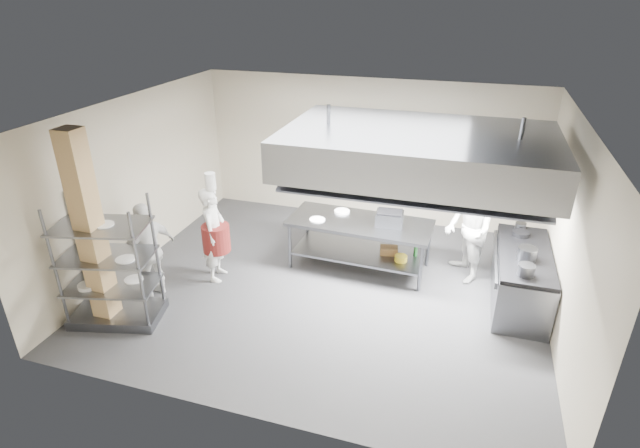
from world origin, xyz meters
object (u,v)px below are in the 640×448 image
(pass_rack, at_px, (108,263))
(stockpot, at_px, (527,254))
(chef_line, at_px, (469,229))
(chef_plating, at_px, (149,251))
(chef_head, at_px, (214,234))
(cooking_range, at_px, (521,279))
(griddle, at_px, (390,219))
(island, at_px, (359,244))

(pass_rack, relative_size, stockpot, 7.00)
(chef_line, xyz_separation_m, stockpot, (0.87, -0.73, 0.06))
(chef_plating, bearing_deg, pass_rack, 4.98)
(chef_head, bearing_deg, chef_plating, 126.34)
(pass_rack, bearing_deg, stockpot, 5.54)
(chef_plating, bearing_deg, cooking_range, 122.84)
(cooking_range, xyz_separation_m, griddle, (-2.20, 0.34, 0.60))
(chef_line, height_order, stockpot, chef_line)
(chef_plating, bearing_deg, island, 139.63)
(chef_head, distance_m, stockpot, 5.00)
(stockpot, bearing_deg, chef_line, 140.16)
(pass_rack, bearing_deg, griddle, 21.68)
(chef_head, height_order, chef_line, chef_line)
(pass_rack, xyz_separation_m, cooking_range, (5.88, 2.30, -0.56))
(pass_rack, height_order, stockpot, pass_rack)
(cooking_range, relative_size, stockpot, 7.16)
(island, bearing_deg, chef_plating, -145.56)
(cooking_range, distance_m, griddle, 2.31)
(griddle, height_order, stockpot, griddle)
(cooking_range, distance_m, chef_head, 5.06)
(chef_head, distance_m, chef_plating, 1.08)
(island, xyz_separation_m, pass_rack, (-3.17, -2.62, 0.52))
(pass_rack, relative_size, griddle, 4.20)
(chef_line, bearing_deg, stockpot, 26.59)
(island, xyz_separation_m, cooking_range, (2.71, -0.32, -0.04))
(island, height_order, chef_plating, chef_plating)
(island, distance_m, chef_head, 2.55)
(island, relative_size, stockpot, 8.92)
(chef_head, bearing_deg, pass_rack, 138.69)
(chef_head, xyz_separation_m, chef_line, (4.09, 1.27, 0.09))
(stockpot, bearing_deg, cooking_range, 86.47)
(griddle, bearing_deg, chef_head, -162.98)
(island, xyz_separation_m, stockpot, (2.70, -0.54, 0.54))
(island, relative_size, chef_plating, 1.52)
(stockpot, bearing_deg, pass_rack, -160.49)
(cooking_range, distance_m, chef_line, 1.14)
(cooking_range, bearing_deg, stockpot, -93.53)
(cooking_range, xyz_separation_m, stockpot, (-0.01, -0.22, 0.58))
(island, distance_m, chef_plating, 3.56)
(chef_line, height_order, chef_plating, chef_line)
(pass_rack, xyz_separation_m, stockpot, (5.87, 2.08, 0.02))
(island, bearing_deg, pass_rack, -138.05)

